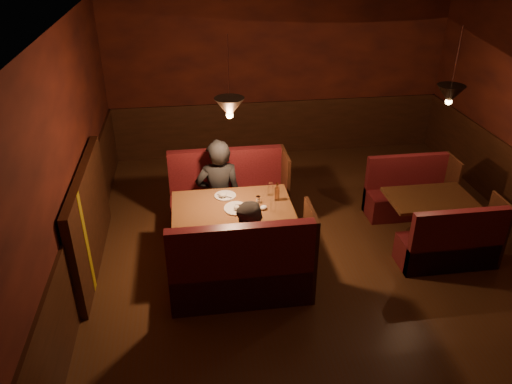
{
  "coord_description": "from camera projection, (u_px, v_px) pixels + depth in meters",
  "views": [
    {
      "loc": [
        -1.62,
        -5.08,
        3.89
      ],
      "look_at": [
        -0.86,
        0.24,
        0.95
      ],
      "focal_mm": 35.0,
      "sensor_mm": 36.0,
      "label": 1
    }
  ],
  "objects": [
    {
      "name": "second_bench_near",
      "position": [
        451.0,
        247.0,
        6.26
      ],
      "size": [
        1.24,
        0.47,
        0.89
      ],
      "color": "#430E0D",
      "rests_on": "ground"
    },
    {
      "name": "main_table",
      "position": [
        234.0,
        217.0,
        6.26
      ],
      "size": [
        1.48,
        0.9,
        1.04
      ],
      "color": "#502F1B",
      "rests_on": "ground"
    },
    {
      "name": "second_table",
      "position": [
        428.0,
        207.0,
        6.75
      ],
      "size": [
        1.13,
        0.72,
        0.63
      ],
      "color": "#502F1B",
      "rests_on": "ground"
    },
    {
      "name": "diner_b",
      "position": [
        252.0,
        234.0,
        5.69
      ],
      "size": [
        0.88,
        0.8,
        1.47
      ],
      "primitive_type": "imported",
      "rotation": [
        0.0,
        0.0,
        -0.41
      ],
      "color": "#36312E",
      "rests_on": "ground"
    },
    {
      "name": "second_bench_far",
      "position": [
        408.0,
        196.0,
        7.42
      ],
      "size": [
        1.24,
        0.47,
        0.89
      ],
      "color": "#430E0D",
      "rests_on": "ground"
    },
    {
      "name": "main_bench_near",
      "position": [
        243.0,
        275.0,
        5.66
      ],
      "size": [
        1.63,
        0.58,
        1.11
      ],
      "color": "#430E0D",
      "rests_on": "ground"
    },
    {
      "name": "room",
      "position": [
        306.0,
        189.0,
        5.98
      ],
      "size": [
        6.02,
        7.02,
        2.92
      ],
      "color": "#522E16",
      "rests_on": "ground"
    },
    {
      "name": "diner_a",
      "position": [
        218.0,
        176.0,
        6.7
      ],
      "size": [
        0.65,
        0.44,
        1.74
      ],
      "primitive_type": "imported",
      "rotation": [
        0.0,
        0.0,
        3.17
      ],
      "color": "black",
      "rests_on": "ground"
    },
    {
      "name": "main_bench_far",
      "position": [
        229.0,
        202.0,
        7.11
      ],
      "size": [
        1.63,
        0.58,
        1.11
      ],
      "color": "#430E0D",
      "rests_on": "ground"
    }
  ]
}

